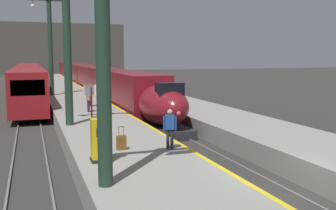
{
  "coord_description": "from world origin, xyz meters",
  "views": [
    {
      "loc": [
        -7.92,
        -11.08,
        4.91
      ],
      "look_at": [
        0.39,
        12.55,
        1.8
      ],
      "focal_mm": 41.96,
      "sensor_mm": 36.0,
      "label": 1
    }
  ],
  "objects": [
    {
      "name": "departure_info_board",
      "position": [
        -4.4,
        13.17,
        2.56
      ],
      "size": [
        0.9,
        0.1,
        2.12
      ],
      "color": "maroon",
      "rests_on": "platform_left"
    },
    {
      "name": "rail_secondary_right",
      "position": [
        -7.35,
        27.5,
        0.06
      ],
      "size": [
        0.08,
        110.0,
        0.12
      ],
      "primitive_type": "cube",
      "color": "slate",
      "rests_on": "ground"
    },
    {
      "name": "ground_plane",
      "position": [
        0.0,
        0.0,
        0.0
      ],
      "size": [
        260.0,
        260.0,
        0.0
      ],
      "primitive_type": "plane",
      "color": "#33302D"
    },
    {
      "name": "station_column_far",
      "position": [
        -5.9,
        29.71,
        6.81
      ],
      "size": [
        4.0,
        0.68,
        9.63
      ],
      "color": "#1E3828",
      "rests_on": "platform_left"
    },
    {
      "name": "terminus_back_wall",
      "position": [
        0.0,
        102.0,
        7.0
      ],
      "size": [
        36.0,
        2.0,
        14.0
      ],
      "primitive_type": "cube",
      "color": "#4C4742",
      "rests_on": "ground"
    },
    {
      "name": "platform_left_safety_stripe",
      "position": [
        -1.77,
        24.75,
        1.05
      ],
      "size": [
        0.2,
        107.8,
        0.01
      ],
      "primitive_type": "cube",
      "color": "yellow",
      "rests_on": "platform_left"
    },
    {
      "name": "passenger_near_edge",
      "position": [
        -2.52,
        4.03,
        2.04
      ],
      "size": [
        0.54,
        0.34,
        1.69
      ],
      "color": "#23232D",
      "rests_on": "platform_left"
    },
    {
      "name": "highspeed_train_main",
      "position": [
        0.0,
        46.07,
        1.98
      ],
      "size": [
        2.92,
        74.53,
        3.6
      ],
      "color": "maroon",
      "rests_on": "ground"
    },
    {
      "name": "regional_train_adjacent",
      "position": [
        -8.1,
        35.83,
        2.13
      ],
      "size": [
        2.85,
        36.6,
        3.8
      ],
      "color": "maroon",
      "rests_on": "ground"
    },
    {
      "name": "passenger_mid_platform",
      "position": [
        -3.57,
        19.53,
        2.04
      ],
      "size": [
        0.32,
        0.55,
        1.69
      ],
      "color": "#23232D",
      "rests_on": "platform_left"
    },
    {
      "name": "rail_main_left",
      "position": [
        -0.75,
        27.5,
        0.06
      ],
      "size": [
        0.08,
        110.0,
        0.12
      ],
      "primitive_type": "cube",
      "color": "slate",
      "rests_on": "ground"
    },
    {
      "name": "ticket_machine_yellow",
      "position": [
        -5.55,
        3.11,
        1.79
      ],
      "size": [
        0.76,
        0.62,
        1.6
      ],
      "color": "yellow",
      "rests_on": "platform_left"
    },
    {
      "name": "platform_left",
      "position": [
        -4.05,
        24.75,
        0.53
      ],
      "size": [
        4.8,
        110.0,
        1.05
      ],
      "primitive_type": "cube",
      "color": "gray",
      "rests_on": "ground"
    },
    {
      "name": "station_column_mid",
      "position": [
        -5.9,
        11.47,
        6.29
      ],
      "size": [
        4.0,
        0.68,
        8.65
      ],
      "color": "#1E3828",
      "rests_on": "platform_left"
    },
    {
      "name": "rolling_suitcase",
      "position": [
        -4.45,
        4.62,
        1.35
      ],
      "size": [
        0.4,
        0.22,
        0.98
      ],
      "color": "brown",
      "rests_on": "platform_left"
    },
    {
      "name": "platform_right",
      "position": [
        4.05,
        24.75,
        0.53
      ],
      "size": [
        4.8,
        110.0,
        1.05
      ],
      "primitive_type": "cube",
      "color": "gray",
      "rests_on": "ground"
    },
    {
      "name": "passenger_far_waiting",
      "position": [
        -4.16,
        16.31,
        2.04
      ],
      "size": [
        0.27,
        0.57,
        1.69
      ],
      "color": "#23232D",
      "rests_on": "platform_left"
    },
    {
      "name": "station_column_near",
      "position": [
        -5.84,
        0.31,
        6.5
      ],
      "size": [
        4.0,
        0.68,
        8.86
      ],
      "color": "#1E3828",
      "rests_on": "platform_left"
    },
    {
      "name": "rail_secondary_left",
      "position": [
        -8.85,
        27.5,
        0.06
      ],
      "size": [
        0.08,
        110.0,
        0.12
      ],
      "primitive_type": "cube",
      "color": "slate",
      "rests_on": "ground"
    },
    {
      "name": "rail_main_right",
      "position": [
        0.75,
        27.5,
        0.06
      ],
      "size": [
        0.08,
        110.0,
        0.12
      ],
      "primitive_type": "cube",
      "color": "slate",
      "rests_on": "ground"
    }
  ]
}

